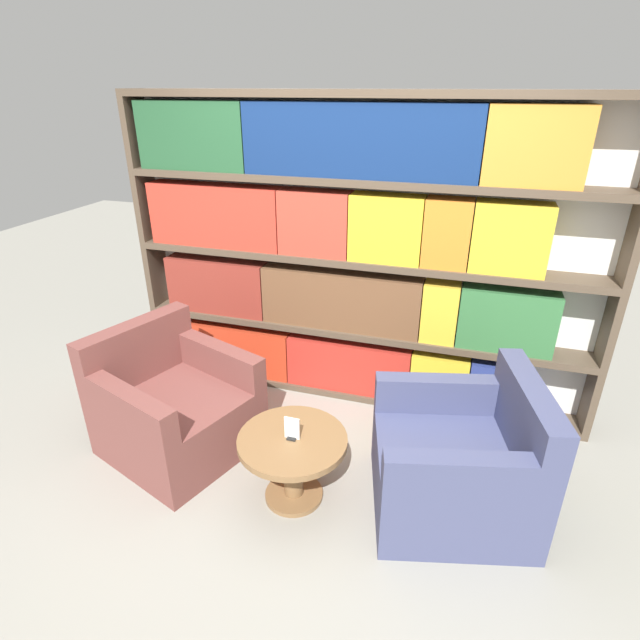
# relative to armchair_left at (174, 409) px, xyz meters

# --- Properties ---
(ground_plane) EXTENTS (14.00, 14.00, 0.00)m
(ground_plane) POSITION_rel_armchair_left_xyz_m (1.01, -0.28, -0.30)
(ground_plane) COLOR gray
(bookshelf) EXTENTS (3.50, 0.30, 2.27)m
(bookshelf) POSITION_rel_armchair_left_xyz_m (0.92, 1.03, 0.84)
(bookshelf) COLOR silver
(bookshelf) RESTS_ON ground_plane
(armchair_left) EXTENTS (1.11, 1.09, 0.85)m
(armchair_left) POSITION_rel_armchair_left_xyz_m (0.00, 0.00, 0.00)
(armchair_left) COLOR brown
(armchair_left) RESTS_ON ground_plane
(armchair_right) EXTENTS (1.05, 1.03, 0.85)m
(armchair_right) POSITION_rel_armchair_left_xyz_m (1.88, -0.00, 0.00)
(armchair_right) COLOR #42476B
(armchair_right) RESTS_ON ground_plane
(coffee_table) EXTENTS (0.64, 0.64, 0.44)m
(coffee_table) POSITION_rel_armchair_left_xyz_m (0.94, -0.23, 0.02)
(coffee_table) COLOR brown
(coffee_table) RESTS_ON ground_plane
(table_sign) EXTENTS (0.09, 0.06, 0.14)m
(table_sign) POSITION_rel_armchair_left_xyz_m (0.94, -0.23, 0.20)
(table_sign) COLOR black
(table_sign) RESTS_ON coffee_table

